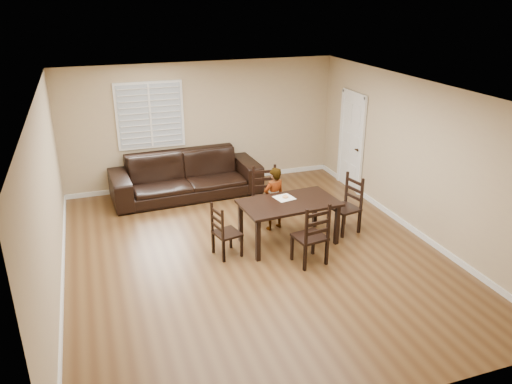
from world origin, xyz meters
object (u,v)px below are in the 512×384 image
at_px(chair_left, 221,234).
at_px(sofa, 186,175).
at_px(chair_near, 265,195).
at_px(chair_right, 350,205).
at_px(chair_far, 314,239).
at_px(child, 274,199).
at_px(donut, 285,196).
at_px(dining_table, 289,207).

bearing_deg(chair_left, sofa, -13.33).
bearing_deg(chair_left, chair_near, -58.84).
bearing_deg(chair_left, chair_right, -98.25).
distance_m(chair_far, chair_right, 1.52).
bearing_deg(child, sofa, -76.39).
distance_m(child, sofa, 2.41).
relative_size(chair_left, chair_right, 0.88).
bearing_deg(chair_right, chair_near, -137.71).
bearing_deg(donut, chair_near, 94.03).
height_order(child, donut, child).
distance_m(chair_far, donut, 1.10).
relative_size(dining_table, chair_far, 1.61).
bearing_deg(sofa, chair_right, -49.25).
height_order(chair_right, child, child).
relative_size(chair_near, chair_far, 1.01).
relative_size(chair_far, chair_left, 1.14).
xyz_separation_m(chair_left, chair_right, (2.46, 0.22, 0.06)).
xyz_separation_m(chair_far, chair_right, (1.16, 0.97, -0.00)).
xyz_separation_m(chair_right, sofa, (-2.46, 2.58, -0.02)).
xyz_separation_m(chair_near, chair_far, (0.13, -1.90, -0.00)).
relative_size(dining_table, donut, 16.22).
height_order(dining_table, child, child).
distance_m(chair_far, chair_left, 1.50).
bearing_deg(sofa, dining_table, -68.46).
height_order(chair_far, chair_left, chair_far).
relative_size(chair_left, donut, 8.80).
relative_size(child, sofa, 0.38).
height_order(dining_table, donut, donut).
distance_m(dining_table, sofa, 2.96).
relative_size(chair_right, child, 0.88).
bearing_deg(chair_near, dining_table, -80.70).
xyz_separation_m(chair_right, child, (-1.28, 0.48, 0.12)).
bearing_deg(sofa, chair_far, -72.87).
relative_size(chair_near, chair_left, 1.15).
bearing_deg(chair_right, chair_left, -96.91).
bearing_deg(donut, chair_right, -3.48).
distance_m(dining_table, chair_far, 0.89).
bearing_deg(chair_near, chair_right, -29.41).
xyz_separation_m(chair_far, child, (-0.12, 1.45, 0.12)).
relative_size(dining_table, sofa, 0.55).
distance_m(child, donut, 0.45).
distance_m(chair_far, sofa, 3.78).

